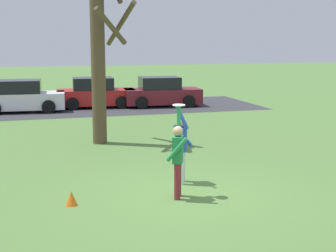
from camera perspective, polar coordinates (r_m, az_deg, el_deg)
The scene contains 10 objects.
ground_plane at distance 11.49m, azimuth 2.15°, elevation -7.92°, with size 120.00×120.00×0.00m, color #567F3D.
person_catcher at distance 10.97m, azimuth 1.15°, elevation -3.45°, with size 0.49×0.59×2.08m.
person_defender at distance 12.12m, azimuth 1.66°, elevation -2.17°, with size 0.58×0.65×2.04m.
frisbee_disc at distance 10.99m, azimuth 1.28°, elevation 2.46°, with size 0.28×0.28×0.02m, color white.
parked_car_white at distance 25.56m, azimuth -16.67°, elevation 3.23°, with size 4.22×2.26×1.59m.
parked_car_red at distance 26.47m, azimuth -8.47°, elevation 3.75°, with size 4.22×2.26×1.59m.
parked_car_maroon at distance 26.61m, azimuth -0.76°, elevation 3.89°, with size 4.22×2.26×1.59m.
parking_strip at distance 26.09m, azimuth -12.07°, elevation 1.95°, with size 20.85×6.40×0.01m, color #38383D.
bare_tree_tall at distance 16.84m, azimuth -7.98°, elevation 9.55°, with size 1.89×2.22×6.43m.
field_cone_orange at distance 10.88m, azimuth -11.20°, elevation -8.26°, with size 0.26×0.26×0.32m, color orange.
Camera 1 is at (-3.48, -10.37, 3.52)m, focal length 52.30 mm.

